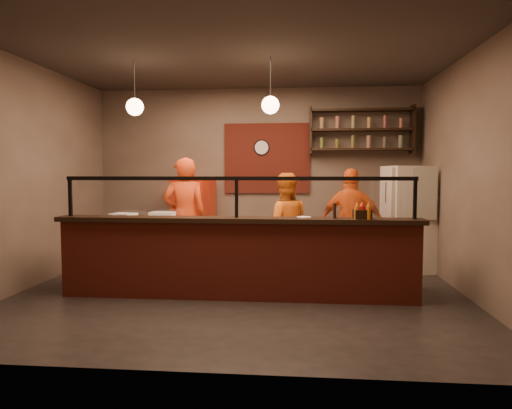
# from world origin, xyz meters

# --- Properties ---
(floor) EXTENTS (6.00, 6.00, 0.00)m
(floor) POSITION_xyz_m (0.00, 0.00, 0.00)
(floor) COLOR black
(floor) RESTS_ON ground
(ceiling) EXTENTS (6.00, 6.00, 0.00)m
(ceiling) POSITION_xyz_m (0.00, 0.00, 3.20)
(ceiling) COLOR #37302A
(ceiling) RESTS_ON wall_back
(wall_back) EXTENTS (6.00, 0.00, 6.00)m
(wall_back) POSITION_xyz_m (0.00, 2.50, 1.60)
(wall_back) COLOR #726153
(wall_back) RESTS_ON floor
(wall_left) EXTENTS (0.00, 5.00, 5.00)m
(wall_left) POSITION_xyz_m (-3.00, 0.00, 1.60)
(wall_left) COLOR #726153
(wall_left) RESTS_ON floor
(wall_right) EXTENTS (0.00, 5.00, 5.00)m
(wall_right) POSITION_xyz_m (3.00, 0.00, 1.60)
(wall_right) COLOR #726153
(wall_right) RESTS_ON floor
(wall_front) EXTENTS (6.00, 0.00, 6.00)m
(wall_front) POSITION_xyz_m (0.00, -2.50, 1.60)
(wall_front) COLOR #726153
(wall_front) RESTS_ON floor
(brick_patch) EXTENTS (1.60, 0.04, 1.30)m
(brick_patch) POSITION_xyz_m (0.20, 2.47, 1.90)
(brick_patch) COLOR maroon
(brick_patch) RESTS_ON wall_back
(service_counter) EXTENTS (4.60, 0.25, 1.00)m
(service_counter) POSITION_xyz_m (0.00, -0.30, 0.50)
(service_counter) COLOR maroon
(service_counter) RESTS_ON floor
(counter_ledge) EXTENTS (4.70, 0.37, 0.06)m
(counter_ledge) POSITION_xyz_m (0.00, -0.30, 1.03)
(counter_ledge) COLOR black
(counter_ledge) RESTS_ON service_counter
(worktop_cabinet) EXTENTS (4.60, 0.75, 0.85)m
(worktop_cabinet) POSITION_xyz_m (0.00, 0.20, 0.42)
(worktop_cabinet) COLOR gray
(worktop_cabinet) RESTS_ON floor
(worktop) EXTENTS (4.60, 0.75, 0.05)m
(worktop) POSITION_xyz_m (0.00, 0.20, 0.88)
(worktop) COLOR silver
(worktop) RESTS_ON worktop_cabinet
(sneeze_guard) EXTENTS (4.50, 0.05, 0.52)m
(sneeze_guard) POSITION_xyz_m (0.00, -0.30, 1.37)
(sneeze_guard) COLOR white
(sneeze_guard) RESTS_ON counter_ledge
(wall_shelving) EXTENTS (1.84, 0.28, 0.85)m
(wall_shelving) POSITION_xyz_m (1.90, 2.32, 2.40)
(wall_shelving) COLOR black
(wall_shelving) RESTS_ON wall_back
(wall_clock) EXTENTS (0.30, 0.04, 0.30)m
(wall_clock) POSITION_xyz_m (0.10, 2.46, 2.10)
(wall_clock) COLOR black
(wall_clock) RESTS_ON wall_back
(pendant_left) EXTENTS (0.24, 0.24, 0.77)m
(pendant_left) POSITION_xyz_m (-1.50, 0.20, 2.55)
(pendant_left) COLOR black
(pendant_left) RESTS_ON ceiling
(pendant_right) EXTENTS (0.24, 0.24, 0.77)m
(pendant_right) POSITION_xyz_m (0.40, 0.20, 2.55)
(pendant_right) COLOR black
(pendant_right) RESTS_ON ceiling
(cook_left) EXTENTS (0.77, 0.61, 1.87)m
(cook_left) POSITION_xyz_m (-1.01, 1.00, 0.93)
(cook_left) COLOR red
(cook_left) RESTS_ON floor
(cook_mid) EXTENTS (0.87, 0.73, 1.63)m
(cook_mid) POSITION_xyz_m (0.58, 0.89, 0.81)
(cook_mid) COLOR orange
(cook_mid) RESTS_ON floor
(cook_right) EXTENTS (1.05, 0.57, 1.70)m
(cook_right) POSITION_xyz_m (1.62, 1.11, 0.85)
(cook_right) COLOR #E45715
(cook_right) RESTS_ON floor
(fridge) EXTENTS (0.86, 0.82, 1.74)m
(fridge) POSITION_xyz_m (2.60, 1.62, 0.87)
(fridge) COLOR beige
(fridge) RESTS_ON floor
(red_cooler) EXTENTS (0.76, 0.72, 1.52)m
(red_cooler) POSITION_xyz_m (-1.13, 2.15, 0.76)
(red_cooler) COLOR #B3230B
(red_cooler) RESTS_ON floor
(pizza_dough) EXTENTS (0.53, 0.53, 0.01)m
(pizza_dough) POSITION_xyz_m (1.09, 0.22, 0.91)
(pizza_dough) COLOR beige
(pizza_dough) RESTS_ON worktop
(prep_tub_a) EXTENTS (0.37, 0.33, 0.16)m
(prep_tub_a) POSITION_xyz_m (-1.69, 0.19, 0.98)
(prep_tub_a) COLOR white
(prep_tub_a) RESTS_ON worktop
(prep_tub_b) EXTENTS (0.34, 0.28, 0.16)m
(prep_tub_b) POSITION_xyz_m (-1.18, 0.38, 0.98)
(prep_tub_b) COLOR silver
(prep_tub_b) RESTS_ON worktop
(prep_tub_c) EXTENTS (0.27, 0.22, 0.13)m
(prep_tub_c) POSITION_xyz_m (-1.71, 0.05, 0.97)
(prep_tub_c) COLOR silver
(prep_tub_c) RESTS_ON worktop
(rolling_pin) EXTENTS (0.35, 0.08, 0.06)m
(rolling_pin) POSITION_xyz_m (-1.49, 0.17, 0.93)
(rolling_pin) COLOR yellow
(rolling_pin) RESTS_ON worktop
(condiment_caddy) EXTENTS (0.23, 0.19, 0.11)m
(condiment_caddy) POSITION_xyz_m (1.58, -0.34, 1.12)
(condiment_caddy) COLOR black
(condiment_caddy) RESTS_ON counter_ledge
(pepper_mill) EXTENTS (0.05, 0.05, 0.19)m
(pepper_mill) POSITION_xyz_m (1.24, -0.28, 1.15)
(pepper_mill) COLOR black
(pepper_mill) RESTS_ON counter_ledge
(small_plate) EXTENTS (0.21, 0.21, 0.01)m
(small_plate) POSITION_xyz_m (0.86, -0.25, 1.07)
(small_plate) COLOR white
(small_plate) RESTS_ON counter_ledge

